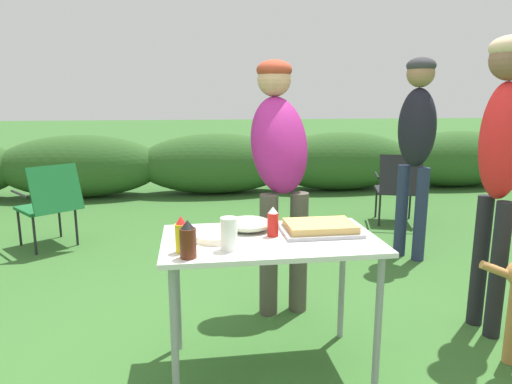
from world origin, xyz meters
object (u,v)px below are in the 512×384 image
object	(u,v)px
bbq_sauce_bottle	(188,240)
camp_chair_near_hedge	(50,201)
mixing_bowl	(248,224)
standing_person_in_dark_puffer	(416,134)
camp_chair_green_behind_table	(398,185)
ketchup_bottle	(273,222)
plate_stack	(216,237)
food_tray	(320,228)
mustard_bottle	(181,235)
standing_person_in_gray_fleece	(279,156)
paper_cup_stack	(229,234)
standing_person_in_navy_coat	(502,145)
folding_table	(270,252)

from	to	relation	value
bbq_sauce_bottle	camp_chair_near_hedge	xyz separation A→B (m)	(-1.33, 2.56, -0.36)
mixing_bowl	standing_person_in_dark_puffer	world-z (taller)	standing_person_in_dark_puffer
mixing_bowl	camp_chair_green_behind_table	world-z (taller)	camp_chair_green_behind_table
ketchup_bottle	plate_stack	bearing A→B (deg)	-175.10
bbq_sauce_bottle	food_tray	bearing A→B (deg)	22.99
food_tray	mustard_bottle	xyz separation A→B (m)	(-0.72, -0.21, 0.06)
standing_person_in_dark_puffer	camp_chair_green_behind_table	distance (m)	1.32
camp_chair_green_behind_table	standing_person_in_gray_fleece	bearing A→B (deg)	-116.15
food_tray	plate_stack	world-z (taller)	food_tray
ketchup_bottle	standing_person_in_dark_puffer	distance (m)	2.21
bbq_sauce_bottle	camp_chair_green_behind_table	world-z (taller)	bbq_sauce_bottle
ketchup_bottle	paper_cup_stack	bearing A→B (deg)	-142.67
camp_chair_green_behind_table	ketchup_bottle	bearing A→B (deg)	-109.37
standing_person_in_dark_puffer	ketchup_bottle	bearing A→B (deg)	-79.97
standing_person_in_navy_coat	ketchup_bottle	bearing A→B (deg)	-84.07
plate_stack	mustard_bottle	bearing A→B (deg)	-136.37
paper_cup_stack	mustard_bottle	world-z (taller)	mustard_bottle
bbq_sauce_bottle	mustard_bottle	bearing A→B (deg)	109.86
ketchup_bottle	camp_chair_near_hedge	distance (m)	2.92
mustard_bottle	standing_person_in_gray_fleece	distance (m)	1.16
paper_cup_stack	camp_chair_near_hedge	xyz separation A→B (m)	(-1.52, 2.48, -0.35)
ketchup_bottle	camp_chair_green_behind_table	distance (m)	3.26
folding_table	paper_cup_stack	bearing A→B (deg)	-144.66
mixing_bowl	camp_chair_green_behind_table	bearing A→B (deg)	50.36
food_tray	ketchup_bottle	xyz separation A→B (m)	(-0.26, -0.03, 0.05)
standing_person_in_dark_puffer	camp_chair_near_hedge	size ratio (longest dim) A/B	2.15
folding_table	paper_cup_stack	distance (m)	0.32
plate_stack	standing_person_in_dark_puffer	distance (m)	2.45
standing_person_in_navy_coat	folding_table	bearing A→B (deg)	-83.13
paper_cup_stack	food_tray	bearing A→B (deg)	22.77
food_tray	paper_cup_stack	bearing A→B (deg)	-157.23
ketchup_bottle	standing_person_in_dark_puffer	bearing A→B (deg)	44.55
camp_chair_near_hedge	mustard_bottle	bearing A→B (deg)	-99.49
bbq_sauce_bottle	standing_person_in_gray_fleece	distance (m)	1.21
mixing_bowl	standing_person_in_gray_fleece	xyz separation A→B (m)	(0.29, 0.61, 0.29)
bbq_sauce_bottle	standing_person_in_navy_coat	bearing A→B (deg)	14.27
plate_stack	ketchup_bottle	bearing A→B (deg)	4.90
paper_cup_stack	standing_person_in_navy_coat	world-z (taller)	standing_person_in_navy_coat
mixing_bowl	standing_person_in_gray_fleece	distance (m)	0.73
mixing_bowl	paper_cup_stack	distance (m)	0.35
ketchup_bottle	standing_person_in_navy_coat	world-z (taller)	standing_person_in_navy_coat
paper_cup_stack	ketchup_bottle	size ratio (longest dim) A/B	0.99
standing_person_in_navy_coat	plate_stack	bearing A→B (deg)	-84.61
camp_chair_near_hedge	camp_chair_green_behind_table	bearing A→B (deg)	-32.43
paper_cup_stack	standing_person_in_dark_puffer	size ratio (longest dim) A/B	0.09
bbq_sauce_bottle	ketchup_bottle	distance (m)	0.51
food_tray	bbq_sauce_bottle	size ratio (longest dim) A/B	2.32
standing_person_in_navy_coat	paper_cup_stack	bearing A→B (deg)	-78.95
standing_person_in_dark_puffer	standing_person_in_navy_coat	bearing A→B (deg)	-41.34
mustard_bottle	camp_chair_near_hedge	world-z (taller)	mustard_bottle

